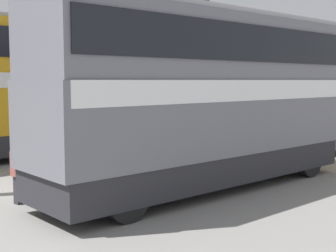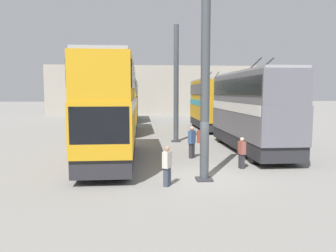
% 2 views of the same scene
% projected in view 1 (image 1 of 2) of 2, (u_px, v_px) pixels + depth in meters
% --- Properties ---
extents(support_column_far, '(0.68, 0.68, 8.65)m').
position_uv_depth(support_column_far, '(204.00, 53.00, 18.98)').
color(support_column_far, '#42474C').
rests_on(support_column_far, ground_plane).
extents(bus_left_near, '(10.29, 2.54, 5.61)m').
position_uv_depth(bus_left_near, '(206.00, 89.00, 13.06)').
color(bus_left_near, black).
rests_on(bus_left_near, ground_plane).
extents(bus_right_mid, '(9.11, 2.54, 5.66)m').
position_uv_depth(bus_right_mid, '(228.00, 84.00, 26.49)').
color(bus_right_mid, black).
rests_on(bus_right_mid, ground_plane).
extents(person_by_left_row, '(0.45, 0.30, 1.54)m').
position_uv_depth(person_by_left_row, '(20.00, 172.00, 11.70)').
color(person_by_left_row, '#2D2D33').
rests_on(person_by_left_row, ground_plane).
extents(person_aisle_midway, '(0.47, 0.47, 1.81)m').
position_uv_depth(person_aisle_midway, '(73.00, 147.00, 14.98)').
color(person_aisle_midway, '#2D2D33').
rests_on(person_aisle_midway, ground_plane).
extents(oil_drum, '(0.58, 0.58, 0.92)m').
position_uv_depth(oil_drum, '(224.00, 150.00, 17.57)').
color(oil_drum, '#933828').
rests_on(oil_drum, ground_plane).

